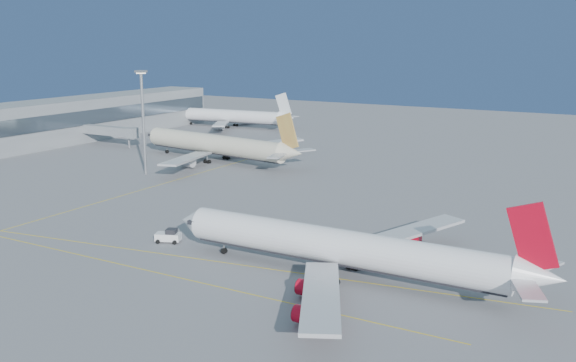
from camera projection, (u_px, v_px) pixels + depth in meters
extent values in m
plane|color=slate|center=(206.00, 247.00, 112.88)|extent=(500.00, 500.00, 0.00)
cube|color=gray|center=(95.00, 117.00, 239.00)|extent=(18.00, 110.00, 15.00)
cube|color=#3F4C59|center=(113.00, 114.00, 234.22)|extent=(0.40, 107.80, 5.00)
cube|color=gray|center=(109.00, 131.00, 218.79)|extent=(22.00, 3.00, 3.00)
cylinder|color=gray|center=(129.00, 140.00, 215.00)|extent=(0.70, 0.70, 5.20)
cube|color=gray|center=(133.00, 133.00, 213.47)|extent=(3.20, 3.60, 3.40)
cube|color=gold|center=(177.00, 277.00, 98.59)|extent=(90.00, 0.18, 0.02)
cube|color=gold|center=(184.00, 257.00, 107.80)|extent=(118.86, 16.88, 0.02)
cube|color=gold|center=(149.00, 188.00, 157.68)|extent=(0.18, 140.00, 0.02)
cylinder|color=white|center=(338.00, 246.00, 98.10)|extent=(52.04, 5.57, 5.39)
cone|color=white|center=(192.00, 221.00, 111.60)|extent=(4.20, 5.40, 5.39)
cone|color=white|center=(541.00, 277.00, 83.89)|extent=(6.52, 5.14, 5.12)
cube|color=black|center=(200.00, 219.00, 110.63)|extent=(1.50, 5.12, 0.65)
cube|color=#B7B7BC|center=(321.00, 295.00, 83.34)|extent=(16.19, 26.29, 0.51)
cube|color=#B7B7BC|center=(401.00, 234.00, 108.97)|extent=(16.03, 26.34, 0.51)
cube|color=#B1071C|center=(533.00, 237.00, 83.44)|extent=(7.15, 0.44, 9.83)
cylinder|color=gray|center=(224.00, 245.00, 109.07)|extent=(0.22, 0.22, 2.14)
cylinder|color=black|center=(224.00, 251.00, 109.30)|extent=(1.02, 0.65, 1.02)
cylinder|color=gray|center=(332.00, 275.00, 95.12)|extent=(0.30, 0.30, 2.14)
cylinder|color=black|center=(332.00, 282.00, 95.35)|extent=(1.02, 0.84, 1.02)
cylinder|color=gray|center=(353.00, 260.00, 101.59)|extent=(0.30, 0.30, 2.14)
cylinder|color=black|center=(353.00, 266.00, 101.82)|extent=(1.02, 0.84, 1.02)
cylinder|color=#B1071C|center=(312.00, 289.00, 89.64)|extent=(4.47, 2.34, 2.32)
cylinder|color=#B1071C|center=(311.00, 316.00, 80.88)|extent=(4.47, 2.34, 2.32)
cylinder|color=#B1071C|center=(369.00, 249.00, 107.03)|extent=(4.47, 2.34, 2.32)
cylinder|color=#B1071C|center=(408.00, 239.00, 112.00)|extent=(4.47, 2.34, 2.32)
cylinder|color=beige|center=(214.00, 144.00, 191.53)|extent=(52.13, 13.32, 5.69)
cone|color=beige|center=(152.00, 135.00, 208.53)|extent=(5.28, 6.29, 5.69)
cone|color=beige|center=(292.00, 153.00, 173.60)|extent=(7.71, 6.38, 5.40)
cube|color=black|center=(156.00, 134.00, 207.26)|extent=(2.38, 5.58, 0.70)
cube|color=#B7B7BC|center=(187.00, 158.00, 176.94)|extent=(13.28, 28.18, 0.55)
cube|color=#B7B7BC|center=(261.00, 144.00, 200.96)|extent=(20.06, 25.92, 0.55)
cube|color=#BB9846|center=(287.00, 132.00, 173.30)|extent=(7.65, 1.58, 10.55)
cylinder|color=gray|center=(167.00, 148.00, 205.13)|extent=(0.24, 0.24, 2.29)
cylinder|color=black|center=(167.00, 152.00, 205.38)|extent=(1.19, 0.85, 1.10)
cylinder|color=gray|center=(207.00, 158.00, 188.57)|extent=(0.32, 0.32, 2.29)
cylinder|color=black|center=(207.00, 161.00, 188.82)|extent=(1.22, 1.05, 1.10)
cylinder|color=gray|center=(226.00, 154.00, 194.76)|extent=(0.32, 0.32, 2.29)
cylinder|color=black|center=(226.00, 158.00, 195.01)|extent=(1.22, 1.05, 1.10)
cylinder|color=#B7B7BC|center=(187.00, 162.00, 181.22)|extent=(5.10, 3.18, 2.49)
cylinder|color=#B7B7BC|center=(248.00, 150.00, 200.95)|extent=(5.10, 3.18, 2.49)
cylinder|color=white|center=(229.00, 116.00, 265.32)|extent=(46.23, 9.24, 5.15)
cone|color=white|center=(179.00, 113.00, 275.48)|extent=(4.58, 5.50, 5.15)
cone|color=white|center=(287.00, 118.00, 254.56)|extent=(6.85, 5.45, 4.89)
cube|color=black|center=(182.00, 112.00, 274.66)|extent=(1.90, 5.00, 0.64)
cube|color=#B7B7BC|center=(221.00, 124.00, 251.53)|extent=(16.88, 23.69, 0.51)
cube|color=#B7B7BC|center=(254.00, 116.00, 276.30)|extent=(13.26, 24.88, 0.51)
cube|color=silver|center=(283.00, 105.00, 254.01)|extent=(7.08, 1.04, 9.72)
cylinder|color=gray|center=(191.00, 121.00, 273.66)|extent=(0.22, 0.22, 2.11)
cylinder|color=black|center=(191.00, 123.00, 273.89)|extent=(1.06, 0.73, 1.01)
cylinder|color=gray|center=(227.00, 125.00, 262.36)|extent=(0.29, 0.29, 2.11)
cylinder|color=black|center=(227.00, 127.00, 262.59)|extent=(1.08, 0.91, 1.01)
cylinder|color=gray|center=(236.00, 122.00, 268.89)|extent=(0.29, 0.29, 2.11)
cylinder|color=black|center=(236.00, 125.00, 269.12)|extent=(1.08, 0.91, 1.01)
cylinder|color=#B7B7BC|center=(219.00, 127.00, 255.16)|extent=(4.60, 2.68, 2.30)
cylinder|color=#B7B7BC|center=(246.00, 121.00, 275.52)|extent=(4.60, 2.68, 2.30)
cube|color=white|center=(168.00, 237.00, 115.45)|extent=(4.95, 3.73, 1.33)
cube|color=black|center=(171.00, 232.00, 115.15)|extent=(2.36, 2.42, 1.00)
cylinder|color=black|center=(158.00, 242.00, 114.65)|extent=(0.87, 0.65, 0.78)
cylinder|color=black|center=(162.00, 238.00, 116.91)|extent=(0.87, 0.65, 0.78)
cylinder|color=black|center=(175.00, 242.00, 114.26)|extent=(0.87, 0.65, 0.78)
cylinder|color=black|center=(178.00, 238.00, 116.51)|extent=(0.87, 0.65, 0.78)
cylinder|color=gray|center=(143.00, 124.00, 170.77)|extent=(0.76, 0.76, 27.31)
cube|color=gray|center=(141.00, 71.00, 167.77)|extent=(2.40, 2.40, 0.55)
cube|color=white|center=(141.00, 73.00, 167.86)|extent=(1.75, 1.75, 0.27)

